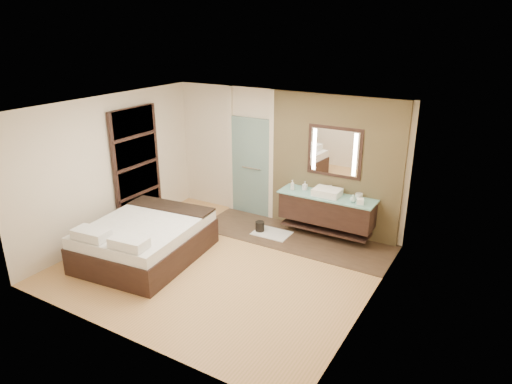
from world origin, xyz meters
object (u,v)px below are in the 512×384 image
Objects in this scene: mirror_unit at (334,152)px; waste_bin at (260,227)px; bed at (146,240)px; vanity at (327,209)px.

waste_bin is (-1.20, -0.70, -1.54)m from mirror_unit.
bed is 2.27m from waste_bin.
waste_bin is (-1.20, -0.46, -0.47)m from vanity.
bed is at bearing -132.78° from mirror_unit.
waste_bin is (1.21, 1.91, -0.23)m from bed.
bed is 10.47× the size of waste_bin.
vanity is 8.37× the size of waste_bin.
bed is at bearing -122.37° from waste_bin.
vanity is at bearing 20.83° from waste_bin.
waste_bin is at bearing -149.92° from mirror_unit.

